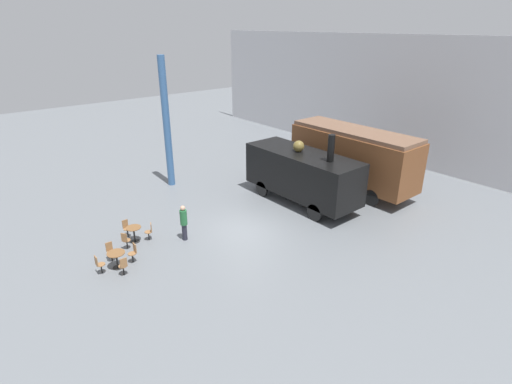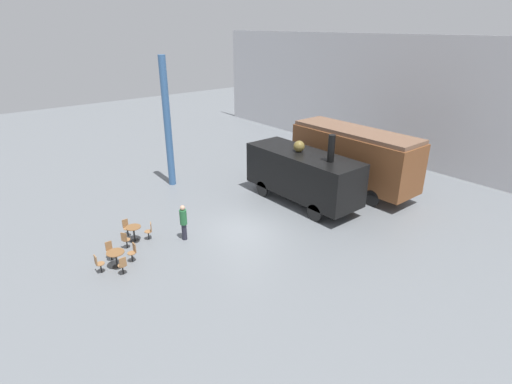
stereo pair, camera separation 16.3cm
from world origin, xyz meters
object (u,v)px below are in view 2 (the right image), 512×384
at_px(cafe_table_near, 134,231).
at_px(visitor_person, 183,221).
at_px(cafe_chair_0, 150,230).
at_px(steam_locomotive, 302,173).
at_px(cafe_table_mid, 116,256).
at_px(passenger_coach_wooden, 354,155).

relative_size(cafe_table_near, visitor_person, 0.43).
xyz_separation_m(cafe_chair_0, visitor_person, (1.05, 1.29, 0.48)).
xyz_separation_m(steam_locomotive, visitor_person, (-0.50, -7.46, -0.83)).
relative_size(cafe_table_mid, visitor_person, 0.42).
bearing_deg(steam_locomotive, cafe_table_near, -101.18).
distance_m(cafe_table_near, cafe_chair_0, 0.73).
relative_size(steam_locomotive, cafe_table_near, 9.25).
bearing_deg(cafe_table_mid, passenger_coach_wooden, 87.29).
xyz_separation_m(passenger_coach_wooden, visitor_person, (-0.97, -11.41, -1.21)).
relative_size(cafe_table_near, cafe_chair_0, 0.88).
relative_size(cafe_table_mid, cafe_chair_0, 0.86).
height_order(passenger_coach_wooden, cafe_table_near, passenger_coach_wooden).
bearing_deg(cafe_table_mid, cafe_chair_0, 121.36).
xyz_separation_m(cafe_table_mid, cafe_chair_0, (-1.32, 2.17, -0.04)).
height_order(cafe_chair_0, visitor_person, visitor_person).
xyz_separation_m(steam_locomotive, cafe_table_mid, (-0.23, -10.92, -1.26)).
distance_m(passenger_coach_wooden, steam_locomotive, 3.99).
bearing_deg(visitor_person, cafe_table_near, -124.87).
relative_size(steam_locomotive, cafe_table_mid, 9.46).
distance_m(passenger_coach_wooden, cafe_chair_0, 12.97).
bearing_deg(cafe_table_near, passenger_coach_wooden, 80.11).
distance_m(cafe_table_near, cafe_table_mid, 2.22).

